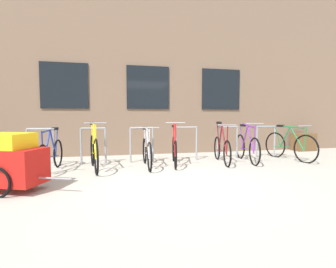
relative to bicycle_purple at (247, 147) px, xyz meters
name	(u,v)px	position (x,y,z in m)	size (l,w,h in m)	color
ground_plane	(173,179)	(-2.34, -1.38, -0.38)	(42.00, 42.00, 0.00)	#B2ADA0
storefront_building	(135,65)	(-2.34, 5.54, 3.07)	(28.00, 7.49, 6.90)	#7A604C
bike_rack	(165,140)	(-2.10, 0.52, 0.17)	(6.63, 0.05, 0.91)	gray
bicycle_purple	(247,147)	(0.00, 0.00, 0.00)	(0.48, 1.73, 1.04)	black
bicycle_yellow	(94,151)	(-3.85, -0.14, 0.03)	(0.44, 1.82, 1.08)	black
bicycle_red	(174,149)	(-1.95, 0.03, -0.01)	(0.51, 1.70, 1.07)	black
bicycle_blue	(51,154)	(-4.74, -0.14, -0.02)	(0.44, 1.71, 0.97)	black
bicycle_green	(289,145)	(1.27, -0.01, 0.01)	(0.46, 1.74, 0.98)	black
bicycle_silver	(147,151)	(-2.66, -0.10, -0.02)	(0.44, 1.69, 0.97)	black
bicycle_maroon	(222,148)	(-0.71, 0.00, -0.01)	(0.50, 1.70, 1.06)	black
bike_trailer	(12,161)	(-5.02, -1.57, 0.10)	(1.46, 0.90, 0.94)	red
planter_box	(304,142)	(3.01, 1.47, -0.08)	(0.70, 0.44, 0.60)	brown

